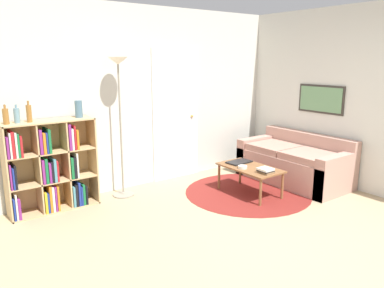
{
  "coord_description": "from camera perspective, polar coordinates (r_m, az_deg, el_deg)",
  "views": [
    {
      "loc": [
        -2.73,
        -2.06,
        1.86
      ],
      "look_at": [
        -0.11,
        1.51,
        0.85
      ],
      "focal_mm": 35.0,
      "sensor_mm": 36.0,
      "label": 1
    }
  ],
  "objects": [
    {
      "name": "bookshelf",
      "position": [
        4.95,
        -20.91,
        -3.42
      ],
      "size": [
        1.07,
        0.34,
        1.14
      ],
      "color": "tan",
      "rests_on": "ground_plane"
    },
    {
      "name": "ground_plane",
      "position": [
        3.89,
        15.23,
        -16.21
      ],
      "size": [
        14.0,
        14.0,
        0.0
      ],
      "primitive_type": "plane",
      "color": "tan"
    },
    {
      "name": "wall_right",
      "position": [
        6.09,
        19.3,
        6.86
      ],
      "size": [
        0.08,
        5.75,
        2.6
      ],
      "color": "silver",
      "rests_on": "ground_plane"
    },
    {
      "name": "bowl",
      "position": [
        5.18,
        7.72,
        -3.5
      ],
      "size": [
        0.13,
        0.13,
        0.04
      ],
      "color": "silver",
      "rests_on": "coffee_table"
    },
    {
      "name": "laptop",
      "position": [
        5.46,
        7.19,
        -2.73
      ],
      "size": [
        0.37,
        0.24,
        0.02
      ],
      "color": "black",
      "rests_on": "coffee_table"
    },
    {
      "name": "bottle_middle",
      "position": [
        4.75,
        -25.13,
        3.97
      ],
      "size": [
        0.07,
        0.07,
        0.22
      ],
      "color": "#6B93A3",
      "rests_on": "bookshelf"
    },
    {
      "name": "floor_lamp",
      "position": [
        5.05,
        -11.07,
        8.28
      ],
      "size": [
        0.29,
        0.29,
        1.89
      ],
      "color": "gray",
      "rests_on": "ground_plane"
    },
    {
      "name": "wall_back",
      "position": [
        5.59,
        -6.69,
        6.89
      ],
      "size": [
        7.5,
        0.11,
        2.6
      ],
      "color": "silver",
      "rests_on": "ground_plane"
    },
    {
      "name": "bottle_right",
      "position": [
        4.77,
        -23.58,
        4.31
      ],
      "size": [
        0.06,
        0.06,
        0.25
      ],
      "color": "olive",
      "rests_on": "bookshelf"
    },
    {
      "name": "coffee_table",
      "position": [
        5.29,
        8.81,
        -3.91
      ],
      "size": [
        0.5,
        0.9,
        0.39
      ],
      "color": "brown",
      "rests_on": "ground_plane"
    },
    {
      "name": "vase_on_shelf",
      "position": [
        4.93,
        -16.88,
        5.12
      ],
      "size": [
        0.09,
        0.09,
        0.22
      ],
      "color": "slate",
      "rests_on": "bookshelf"
    },
    {
      "name": "book_stack_on_table",
      "position": [
        5.03,
        11.18,
        -3.98
      ],
      "size": [
        0.18,
        0.18,
        0.07
      ],
      "color": "olive",
      "rests_on": "coffee_table"
    },
    {
      "name": "rug",
      "position": [
        5.43,
        8.45,
        -7.29
      ],
      "size": [
        1.77,
        1.77,
        0.01
      ],
      "color": "maroon",
      "rests_on": "ground_plane"
    },
    {
      "name": "couch",
      "position": [
        6.01,
        15.53,
        -2.88
      ],
      "size": [
        0.84,
        1.66,
        0.73
      ],
      "color": "tan",
      "rests_on": "ground_plane"
    },
    {
      "name": "bottle_left",
      "position": [
        4.72,
        -26.53,
        3.82
      ],
      "size": [
        0.07,
        0.07,
        0.22
      ],
      "color": "olive",
      "rests_on": "bookshelf"
    }
  ]
}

